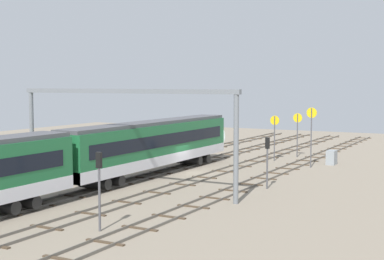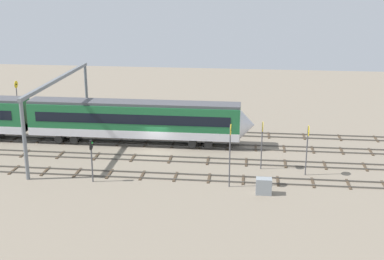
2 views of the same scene
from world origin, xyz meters
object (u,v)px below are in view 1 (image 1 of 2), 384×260
Objects in this scene: signal_light_trackside_departure at (99,180)px; relay_cabinet at (332,157)px; speed_sign_far_trackside at (297,128)px; speed_sign_distant_end at (311,128)px; train at (66,162)px; overhead_gantry at (123,113)px; speed_sign_mid_trackside at (275,131)px; signal_light_trackside_approach at (267,155)px.

relay_cabinet is at bearing -8.26° from signal_light_trackside_departure.
speed_sign_far_trackside is 8.15m from speed_sign_distant_end.
overhead_gantry is at bearing -28.57° from train.
speed_sign_mid_trackside is 16.57m from signal_light_trackside_approach.
speed_sign_far_trackside reaches higher than speed_sign_mid_trackside.
train is at bearing 154.33° from relay_cabinet.
overhead_gantry is 13.29× the size of relay_cabinet.
relay_cabinet is (-4.12, -5.01, -2.61)m from speed_sign_far_trackside.
train is 12.27× the size of signal_light_trackside_approach.
train is at bearing 165.93° from speed_sign_far_trackside.
speed_sign_distant_end is 29.68m from signal_light_trackside_departure.
train is 8.41× the size of speed_sign_distant_end.
signal_light_trackside_departure is (-32.41, -1.46, -0.31)m from speed_sign_mid_trackside.
signal_light_trackside_approach is 17.07m from signal_light_trackside_departure.
speed_sign_distant_end is (-2.95, -4.91, 0.67)m from speed_sign_mid_trackside.
speed_sign_mid_trackside is 6.69m from relay_cabinet.
relay_cabinet is at bearing -88.63° from speed_sign_mid_trackside.
speed_sign_far_trackside is 6.99m from relay_cabinet.
speed_sign_far_trackside is 1.22× the size of signal_light_trackside_approach.
speed_sign_mid_trackside is (26.11, -6.43, 0.61)m from train.
overhead_gantry reaches higher than train.
speed_sign_distant_end is 1.46× the size of signal_light_trackside_approach.
speed_sign_distant_end reaches higher than relay_cabinet.
signal_light_trackside_departure reaches higher than relay_cabinet.
speed_sign_mid_trackside is 5.77m from speed_sign_distant_end.
speed_sign_far_trackside is (4.27, -1.18, 0.08)m from speed_sign_mid_trackside.
speed_sign_far_trackside is (26.34, -5.41, -2.76)m from overhead_gantry.
relay_cabinet is at bearing -22.38° from speed_sign_distant_end.
overhead_gantry reaches higher than speed_sign_mid_trackside.
relay_cabinet is (32.56, -4.73, -2.22)m from signal_light_trackside_departure.
signal_light_trackside_departure is 32.98m from relay_cabinet.
overhead_gantry is (4.04, -2.20, 3.45)m from train.
relay_cabinet is at bearing -25.13° from overhead_gantry.
overhead_gantry reaches higher than signal_light_trackside_approach.
overhead_gantry is 25.12m from relay_cabinet.
signal_light_trackside_departure reaches higher than signal_light_trackside_approach.
train is at bearing 166.16° from speed_sign_mid_trackside.
speed_sign_distant_end reaches higher than signal_light_trackside_approach.
speed_sign_mid_trackside is at bearing 91.37° from relay_cabinet.
train is 29.20m from relay_cabinet.
speed_sign_mid_trackside is at bearing -13.84° from train.
train is at bearing 151.43° from overhead_gantry.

